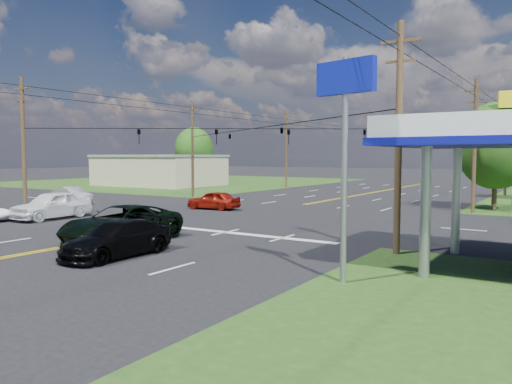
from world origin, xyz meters
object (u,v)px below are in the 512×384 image
Objects in this scene: pole_se at (399,135)px; tree_right_a at (496,146)px; retail_nw at (159,171)px; pole_right_far at (507,146)px; sedan_silver at (72,195)px; pickup_white at (52,205)px; pickup_dkgreen at (122,224)px; suv_black at (117,239)px; pole_nw at (192,148)px; pole_ne at (475,144)px; pole_sw at (23,144)px; pole_left_far at (286,148)px; tree_far_l at (194,149)px; polesign_se at (345,110)px.

pole_se is 1.16× the size of tree_right_a.
retail_nw is 1.60× the size of pole_right_far.
sedan_silver is at bearing -156.60° from tree_right_a.
retail_nw is 26.75m from sedan_silver.
retail_nw is 37.49m from pickup_white.
sedan_silver is at bearing 148.24° from pickup_dkgreen.
pole_nw is at bearing 123.91° from suv_black.
pole_sw is at bearing -145.30° from pole_ne.
pickup_dkgreen is (-11.98, -3.97, -4.05)m from pole_se.
tree_right_a reaches higher than pickup_white.
tree_right_a is (27.00, -16.00, -0.30)m from pole_left_far.
pole_sw and pole_ne have the same top height.
suv_black is (35.57, -47.53, -4.47)m from tree_far_l.
pole_ne is at bearing 34.70° from pole_sw.
pole_ne reaches higher than polesign_se.
pole_right_far is 16.03m from tree_right_a.
tree_right_a is at bearing 69.13° from suv_black.
pole_ne reaches higher than suv_black.
pole_right_far is 44.76m from suv_black.
tree_far_l is 1.74× the size of suv_black.
pole_nw is 27.17m from tree_right_a.
suv_black is 0.70× the size of polesign_se.
pole_se is 31.62m from pole_nw.
tree_far_l is at bearing 137.66° from pole_se.
pole_right_far is (0.00, 37.00, 0.25)m from pole_se.
tree_far_l is 2.02× the size of sedan_silver.
pole_ne is 29.32m from pickup_white.
pickup_white is 1.23× the size of sedan_silver.
pole_left_far is 1.88× the size of pickup_white.
retail_nw is 1.83× the size of tree_far_l.
pole_ne reaches higher than pickup_white.
pickup_white is at bearing -84.65° from pole_left_far.
pole_se is at bearing 17.77° from pickup_dkgreen.
tree_far_l is (-19.00, 4.00, 0.03)m from pole_left_far.
pole_se is at bearing -2.31° from pickup_white.
pole_se is (43.00, -31.00, 2.92)m from retail_nw.
tree_far_l is 64.79m from polesign_se.
retail_nw is at bearing 142.59° from pole_nw.
pole_se is 1.90× the size of suv_black.
tree_far_l is (-19.00, 23.00, 0.28)m from pole_nw.
pickup_dkgreen is at bearing -106.30° from pole_right_far.
pole_left_far reaches higher than pickup_dkgreen.
retail_nw is 2.24× the size of polesign_se.
pole_nw is at bearing 137.75° from polesign_se.
pole_right_far is (26.00, 0.00, 0.00)m from pole_left_far.
pole_nw reaches higher than pickup_white.
pole_se is at bearing -34.70° from pole_nw.
pickup_white is 11.18m from sedan_silver.
tree_far_l is at bearing 129.56° from pole_nw.
pole_sw is at bearing 180.00° from pole_se.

